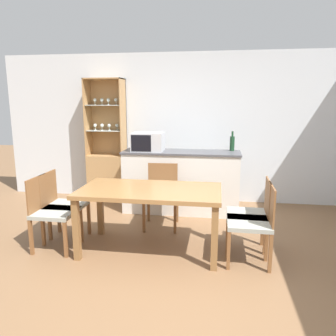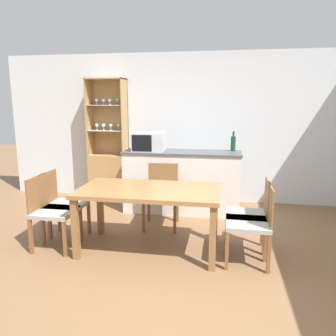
# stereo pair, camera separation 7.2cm
# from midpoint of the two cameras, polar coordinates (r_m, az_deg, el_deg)

# --- Properties ---
(ground_plane) EXTENTS (18.00, 18.00, 0.00)m
(ground_plane) POSITION_cam_midpoint_polar(r_m,az_deg,el_deg) (3.56, 0.43, -17.55)
(ground_plane) COLOR brown
(wall_back) EXTENTS (6.80, 0.06, 2.55)m
(wall_back) POSITION_cam_midpoint_polar(r_m,az_deg,el_deg) (5.75, 4.71, 6.90)
(wall_back) COLOR silver
(wall_back) RESTS_ON ground_plane
(kitchen_counter) EXTENTS (1.82, 0.57, 0.97)m
(kitchen_counter) POSITION_cam_midpoint_polar(r_m,az_deg,el_deg) (5.19, 2.81, -2.38)
(kitchen_counter) COLOR silver
(kitchen_counter) RESTS_ON ground_plane
(display_cabinet) EXTENTS (0.66, 0.35, 2.12)m
(display_cabinet) POSITION_cam_midpoint_polar(r_m,az_deg,el_deg) (5.96, -9.91, 0.46)
(display_cabinet) COLOR tan
(display_cabinet) RESTS_ON ground_plane
(dining_table) EXTENTS (1.62, 0.86, 0.75)m
(dining_table) POSITION_cam_midpoint_polar(r_m,az_deg,el_deg) (3.79, -2.76, -4.89)
(dining_table) COLOR olive
(dining_table) RESTS_ON ground_plane
(dining_chair_head_far) EXTENTS (0.49, 0.49, 0.87)m
(dining_chair_head_far) POSITION_cam_midpoint_polar(r_m,az_deg,el_deg) (4.58, -0.68, -4.65)
(dining_chair_head_far) COLOR #999E93
(dining_chair_head_far) RESTS_ON ground_plane
(dining_chair_side_left_near) EXTENTS (0.46, 0.46, 0.87)m
(dining_chair_side_left_near) POSITION_cam_midpoint_polar(r_m,az_deg,el_deg) (4.14, -19.09, -7.08)
(dining_chair_side_left_near) COLOR #999E93
(dining_chair_side_left_near) RESTS_ON ground_plane
(dining_chair_side_right_far) EXTENTS (0.47, 0.47, 0.87)m
(dining_chair_side_right_far) POSITION_cam_midpoint_polar(r_m,az_deg,el_deg) (3.91, 14.64, -7.90)
(dining_chair_side_right_far) COLOR #999E93
(dining_chair_side_right_far) RESTS_ON ground_plane
(dining_chair_side_right_near) EXTENTS (0.46, 0.46, 0.87)m
(dining_chair_side_right_near) POSITION_cam_midpoint_polar(r_m,az_deg,el_deg) (3.67, 14.97, -9.22)
(dining_chair_side_right_near) COLOR #999E93
(dining_chair_side_right_near) RESTS_ON ground_plane
(dining_chair_side_left_far) EXTENTS (0.47, 0.47, 0.87)m
(dining_chair_side_left_far) POSITION_cam_midpoint_polar(r_m,az_deg,el_deg) (4.35, -17.47, -6.06)
(dining_chair_side_left_far) COLOR #999E93
(dining_chair_side_left_far) RESTS_ON ground_plane
(microwave) EXTENTS (0.48, 0.39, 0.29)m
(microwave) POSITION_cam_midpoint_polar(r_m,az_deg,el_deg) (5.13, -2.95, 4.59)
(microwave) COLOR #B7BABF
(microwave) RESTS_ON kitchen_counter
(wine_bottle) EXTENTS (0.07, 0.07, 0.31)m
(wine_bottle) POSITION_cam_midpoint_polar(r_m,az_deg,el_deg) (5.24, 11.67, 4.27)
(wine_bottle) COLOR #193D23
(wine_bottle) RESTS_ON kitchen_counter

